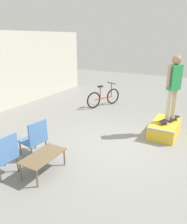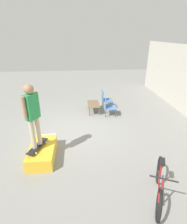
{
  "view_description": "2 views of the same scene",
  "coord_description": "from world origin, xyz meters",
  "px_view_note": "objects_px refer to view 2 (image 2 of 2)",
  "views": [
    {
      "loc": [
        -4.69,
        -1.98,
        2.77
      ],
      "look_at": [
        0.26,
        0.78,
        0.81
      ],
      "focal_mm": 35.0,
      "sensor_mm": 36.0,
      "label": 1
    },
    {
      "loc": [
        5.97,
        0.2,
        3.45
      ],
      "look_at": [
        0.25,
        0.73,
        0.86
      ],
      "focal_mm": 28.0,
      "sensor_mm": 36.0,
      "label": 2
    }
  ],
  "objects_px": {
    "skate_ramp_box": "(43,152)",
    "bicycle": "(159,184)",
    "person_skater": "(32,111)",
    "skateboard_on_ramp": "(38,146)",
    "patio_chair_right": "(108,105)",
    "patio_chair_left": "(105,98)",
    "coffee_table": "(93,105)"
  },
  "relations": [
    {
      "from": "person_skater",
      "to": "patio_chair_left",
      "type": "height_order",
      "value": "person_skater"
    },
    {
      "from": "patio_chair_right",
      "to": "bicycle",
      "type": "height_order",
      "value": "bicycle"
    },
    {
      "from": "skateboard_on_ramp",
      "to": "patio_chair_left",
      "type": "height_order",
      "value": "patio_chair_left"
    },
    {
      "from": "patio_chair_left",
      "to": "bicycle",
      "type": "distance_m",
      "value": 5.39
    },
    {
      "from": "coffee_table",
      "to": "patio_chair_right",
      "type": "xyz_separation_m",
      "value": [
        0.45,
        0.64,
        0.12
      ]
    },
    {
      "from": "skate_ramp_box",
      "to": "patio_chair_left",
      "type": "bearing_deg",
      "value": 146.29
    },
    {
      "from": "skateboard_on_ramp",
      "to": "bicycle",
      "type": "relative_size",
      "value": 0.55
    },
    {
      "from": "person_skater",
      "to": "bicycle",
      "type": "bearing_deg",
      "value": 92.36
    },
    {
      "from": "person_skater",
      "to": "bicycle",
      "type": "distance_m",
      "value": 3.57
    },
    {
      "from": "skate_ramp_box",
      "to": "skateboard_on_ramp",
      "type": "xyz_separation_m",
      "value": [
        0.08,
        -0.09,
        0.28
      ]
    },
    {
      "from": "skate_ramp_box",
      "to": "bicycle",
      "type": "relative_size",
      "value": 0.87
    },
    {
      "from": "patio_chair_left",
      "to": "bicycle",
      "type": "height_order",
      "value": "bicycle"
    },
    {
      "from": "skate_ramp_box",
      "to": "bicycle",
      "type": "height_order",
      "value": "bicycle"
    },
    {
      "from": "person_skater",
      "to": "patio_chair_right",
      "type": "distance_m",
      "value": 4.01
    },
    {
      "from": "coffee_table",
      "to": "bicycle",
      "type": "height_order",
      "value": "bicycle"
    },
    {
      "from": "coffee_table",
      "to": "patio_chair_right",
      "type": "distance_m",
      "value": 0.79
    },
    {
      "from": "skate_ramp_box",
      "to": "skateboard_on_ramp",
      "type": "distance_m",
      "value": 0.3
    },
    {
      "from": "coffee_table",
      "to": "bicycle",
      "type": "xyz_separation_m",
      "value": [
        4.91,
        1.03,
        -0.01
      ]
    },
    {
      "from": "skate_ramp_box",
      "to": "patio_chair_right",
      "type": "bearing_deg",
      "value": 138.51
    },
    {
      "from": "patio_chair_left",
      "to": "patio_chair_right",
      "type": "height_order",
      "value": "same"
    },
    {
      "from": "skate_ramp_box",
      "to": "person_skater",
      "type": "relative_size",
      "value": 0.75
    },
    {
      "from": "skate_ramp_box",
      "to": "person_skater",
      "type": "height_order",
      "value": "person_skater"
    },
    {
      "from": "patio_chair_left",
      "to": "patio_chair_right",
      "type": "bearing_deg",
      "value": -177.92
    },
    {
      "from": "skateboard_on_ramp",
      "to": "bicycle",
      "type": "distance_m",
      "value": 3.36
    },
    {
      "from": "skate_ramp_box",
      "to": "skateboard_on_ramp",
      "type": "height_order",
      "value": "skateboard_on_ramp"
    },
    {
      "from": "patio_chair_left",
      "to": "bicycle",
      "type": "xyz_separation_m",
      "value": [
        5.37,
        0.39,
        -0.13
      ]
    },
    {
      "from": "coffee_table",
      "to": "skateboard_on_ramp",
      "type": "bearing_deg",
      "value": -30.12
    },
    {
      "from": "skateboard_on_ramp",
      "to": "patio_chair_left",
      "type": "xyz_separation_m",
      "value": [
        -3.79,
        2.57,
        0.02
      ]
    },
    {
      "from": "skate_ramp_box",
      "to": "bicycle",
      "type": "xyz_separation_m",
      "value": [
        1.66,
        2.86,
        0.16
      ]
    },
    {
      "from": "person_skater",
      "to": "patio_chair_right",
      "type": "height_order",
      "value": "person_skater"
    },
    {
      "from": "bicycle",
      "to": "skateboard_on_ramp",
      "type": "bearing_deg",
      "value": -93.95
    },
    {
      "from": "skate_ramp_box",
      "to": "bicycle",
      "type": "bearing_deg",
      "value": 59.87
    }
  ]
}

